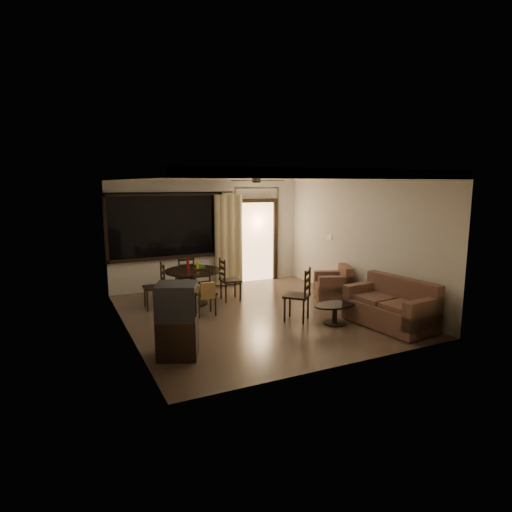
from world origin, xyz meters
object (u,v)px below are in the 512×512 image
dining_table (193,277)px  side_chair (297,305)px  dining_chair_south (205,300)px  tv_cabinet (178,320)px  coffee_table (335,311)px  dining_chair_west (155,295)px  armchair (335,286)px  dining_chair_east (230,288)px  dining_chair_north (185,283)px  sofa (392,308)px

dining_table → side_chair: side_chair is taller
dining_table → dining_chair_south: (-0.04, -0.86, -0.29)m
tv_cabinet → coffee_table: bearing=27.7°
dining_chair_west → side_chair: side_chair is taller
armchair → side_chair: 1.82m
tv_cabinet → armchair: tv_cabinet is taller
dining_chair_east → tv_cabinet: tv_cabinet is taller
dining_table → dining_chair_south: size_ratio=1.27×
dining_table → side_chair: 2.45m
dining_chair_north → side_chair: side_chair is taller
tv_cabinet → sofa: size_ratio=0.68×
dining_table → dining_chair_south: dining_table is taller
armchair → coffee_table: (-1.02, -1.41, -0.06)m
dining_table → armchair: bearing=-18.8°
dining_table → dining_chair_east: 0.89m
dining_table → dining_chair_east: bearing=-2.8°
dining_chair_north → side_chair: size_ratio=0.93×
dining_chair_south → coffee_table: dining_chair_south is taller
coffee_table → dining_chair_east: bearing=115.5°
dining_chair_south → side_chair: 1.84m
armchair → dining_chair_east: bearing=179.4°
coffee_table → dining_chair_north: bearing=121.1°
dining_chair_east → dining_chair_south: (-0.88, -0.82, 0.02)m
dining_chair_south → armchair: dining_chair_south is taller
coffee_table → dining_chair_west: bearing=138.7°
dining_chair_west → sofa: size_ratio=0.57×
dining_chair_south → armchair: (3.04, -0.16, 0.01)m
dining_chair_north → coffee_table: 3.75m
dining_chair_west → sofa: dining_chair_west is taller
dining_table → dining_chair_north: bearing=87.4°
dining_chair_west → dining_chair_south: bearing=44.3°
dining_chair_east → dining_chair_west: bearing=90.0°
tv_cabinet → coffee_table: tv_cabinet is taller
dining_chair_east → dining_chair_north: size_ratio=1.00×
sofa → side_chair: 1.74m
dining_chair_south → tv_cabinet: 2.11m
dining_chair_west → coffee_table: dining_chair_west is taller
dining_table → side_chair: size_ratio=1.18×
tv_cabinet → dining_chair_south: bearing=83.1°
dining_chair_south → armchair: size_ratio=0.96×
dining_chair_west → side_chair: 3.03m
dining_chair_north → armchair: bearing=151.3°
dining_chair_north → coffee_table: size_ratio=1.11×
side_chair → tv_cabinet: bearing=-28.5°
dining_chair_east → armchair: dining_chair_east is taller
dining_chair_north → dining_chair_west: bearing=43.2°
dining_table → dining_chair_south: bearing=-92.8°
sofa → dining_table: bearing=127.9°
dining_table → dining_chair_east: dining_table is taller
dining_chair_west → dining_chair_east: same height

